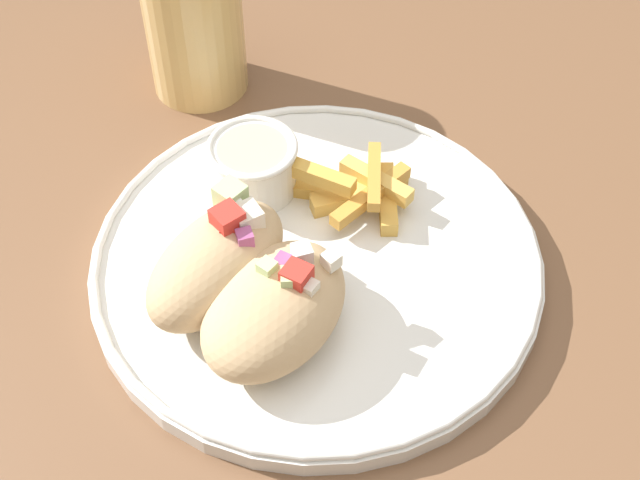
% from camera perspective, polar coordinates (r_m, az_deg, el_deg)
% --- Properties ---
extents(table, '(1.36, 1.36, 0.74)m').
position_cam_1_polar(table, '(0.67, -1.63, -6.94)').
color(table, brown).
rests_on(table, ground_plane).
extents(plate, '(0.32, 0.32, 0.02)m').
position_cam_1_polar(plate, '(0.62, 0.00, -1.45)').
color(plate, white).
rests_on(plate, table).
extents(pita_sandwich_near, '(0.12, 0.09, 0.06)m').
position_cam_1_polar(pita_sandwich_near, '(0.56, -2.91, -4.39)').
color(pita_sandwich_near, tan).
rests_on(pita_sandwich_near, plate).
extents(pita_sandwich_far, '(0.12, 0.07, 0.06)m').
position_cam_1_polar(pita_sandwich_far, '(0.59, -6.58, -1.39)').
color(pita_sandwich_far, tan).
rests_on(pita_sandwich_far, plate).
extents(fries_pile, '(0.08, 0.10, 0.03)m').
position_cam_1_polar(fries_pile, '(0.65, 2.47, 3.26)').
color(fries_pile, gold).
rests_on(fries_pile, plate).
extents(sauce_ramekin, '(0.07, 0.07, 0.04)m').
position_cam_1_polar(sauce_ramekin, '(0.65, -4.29, 4.89)').
color(sauce_ramekin, white).
rests_on(sauce_ramekin, plate).
extents(water_glass, '(0.08, 0.08, 0.13)m').
position_cam_1_polar(water_glass, '(0.75, -8.04, 13.40)').
color(water_glass, tan).
rests_on(water_glass, table).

